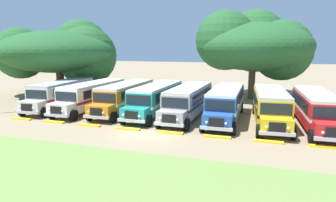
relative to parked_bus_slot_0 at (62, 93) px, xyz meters
name	(u,v)px	position (x,y,z in m)	size (l,w,h in m)	color
ground_plane	(145,134)	(12.61, -6.82, -1.58)	(220.00, 220.00, 0.00)	#937F60
foreground_grass_strip	(65,191)	(12.61, -16.41, -1.58)	(80.00, 11.63, 0.01)	olive
parked_bus_slot_0	(62,93)	(0.00, 0.00, 0.00)	(3.51, 10.97, 2.82)	silver
parked_bus_slot_1	(93,95)	(3.91, -0.16, 0.00)	(2.80, 10.85, 2.82)	silver
parked_bus_slot_2	(125,96)	(7.45, 0.34, 0.00)	(2.79, 10.85, 2.82)	orange
parked_bus_slot_3	(156,98)	(10.88, 0.15, 0.00)	(2.69, 10.84, 2.82)	teal
parked_bus_slot_4	(188,100)	(14.23, -0.09, 0.00)	(2.80, 10.85, 2.82)	#9E9993
parked_bus_slot_5	(226,102)	(17.72, -0.10, 0.00)	(2.80, 10.85, 2.82)	#23519E
parked_bus_slot_6	(270,105)	(21.55, -0.14, 0.00)	(3.37, 10.94, 2.82)	yellow
parked_bus_slot_7	(316,108)	(25.11, -0.42, 0.00)	(3.19, 10.91, 2.82)	red
curb_wheelstop_0	(22,119)	(0.23, -6.13, -1.51)	(2.00, 0.36, 0.15)	yellow
curb_wheelstop_1	(54,122)	(3.77, -6.13, -1.51)	(2.00, 0.36, 0.15)	yellow
curb_wheelstop_2	(89,125)	(7.30, -6.13, -1.51)	(2.00, 0.36, 0.15)	yellow
curb_wheelstop_3	(128,129)	(10.84, -6.13, -1.51)	(2.00, 0.36, 0.15)	yellow
curb_wheelstop_4	(170,133)	(14.38, -6.13, -1.51)	(2.00, 0.36, 0.15)	yellow
curb_wheelstop_5	(217,137)	(17.91, -6.13, -1.51)	(2.00, 0.36, 0.15)	yellow
curb_wheelstop_6	(268,142)	(21.45, -6.13, -1.51)	(2.00, 0.36, 0.15)	yellow
curb_wheelstop_7	(326,147)	(24.99, -6.13, -1.51)	(2.00, 0.36, 0.15)	yellow
broad_shade_tree	(254,45)	(19.41, 13.22, 5.20)	(14.26, 14.84, 11.55)	brown
secondary_tree	(64,52)	(-5.19, 7.67, 4.30)	(15.71, 17.10, 10.53)	brown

